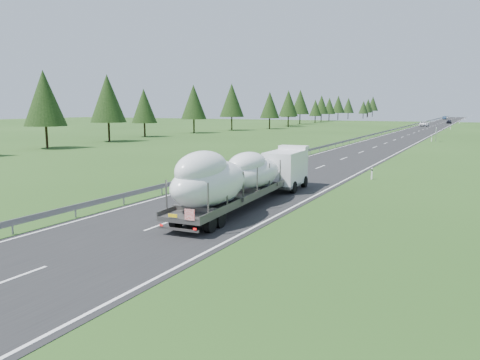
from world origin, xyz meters
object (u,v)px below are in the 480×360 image
at_px(boat_truck, 242,175).
at_px(distant_van, 424,124).
at_px(highway_sign, 436,132).
at_px(distant_car_dark, 449,122).
at_px(distant_car_blue, 444,118).

height_order(boat_truck, distant_van, boat_truck).
distance_m(highway_sign, distant_car_dark, 100.90).
distance_m(distant_van, distant_car_blue, 91.09).
height_order(boat_truck, distant_car_dark, boat_truck).
bearing_deg(distant_car_blue, distant_car_dark, -90.27).
bearing_deg(distant_car_dark, distant_van, -99.66).
relative_size(boat_truck, distant_car_blue, 3.56).
bearing_deg(distant_van, boat_truck, -91.20).
bearing_deg(boat_truck, distant_van, 91.84).
bearing_deg(distant_van, distant_car_dark, 76.80).
xyz_separation_m(highway_sign, boat_truck, (-5.40, -65.28, 0.23)).
xyz_separation_m(distant_van, distant_car_dark, (5.44, 30.35, -0.13)).
relative_size(highway_sign, distant_car_dark, 0.64).
xyz_separation_m(highway_sign, distant_van, (-9.75, 70.46, -0.99)).
bearing_deg(highway_sign, distant_van, 97.88).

